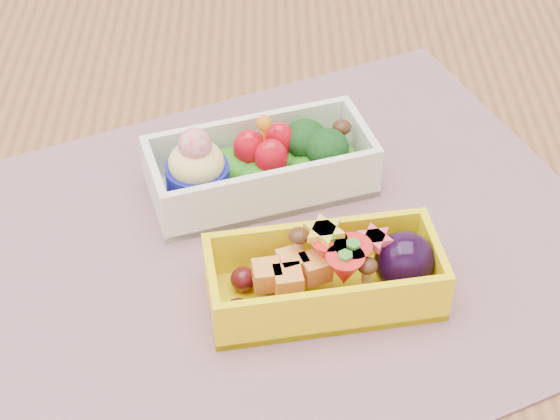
{
  "coord_description": "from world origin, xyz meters",
  "views": [
    {
      "loc": [
        0.01,
        -0.47,
        1.22
      ],
      "look_at": [
        0.02,
        -0.0,
        0.79
      ],
      "focal_mm": 58.6,
      "sensor_mm": 36.0,
      "label": 1
    }
  ],
  "objects_px": {
    "bento_white": "(260,166)",
    "bento_yellow": "(330,275)",
    "table": "(255,337)",
    "placemat": "(270,254)"
  },
  "relations": [
    {
      "from": "placemat",
      "to": "bento_white",
      "type": "bearing_deg",
      "value": 95.78
    },
    {
      "from": "bento_white",
      "to": "bento_yellow",
      "type": "distance_m",
      "value": 0.12
    },
    {
      "from": "table",
      "to": "bento_yellow",
      "type": "height_order",
      "value": "bento_yellow"
    },
    {
      "from": "placemat",
      "to": "bento_white",
      "type": "relative_size",
      "value": 2.64
    },
    {
      "from": "table",
      "to": "placemat",
      "type": "xyz_separation_m",
      "value": [
        0.01,
        -0.01,
        0.1
      ]
    },
    {
      "from": "bento_white",
      "to": "bento_yellow",
      "type": "xyz_separation_m",
      "value": [
        0.05,
        -0.11,
        -0.0
      ]
    },
    {
      "from": "table",
      "to": "bento_white",
      "type": "xyz_separation_m",
      "value": [
        0.01,
        0.06,
        0.12
      ]
    },
    {
      "from": "placemat",
      "to": "bento_yellow",
      "type": "relative_size",
      "value": 2.93
    },
    {
      "from": "table",
      "to": "bento_yellow",
      "type": "xyz_separation_m",
      "value": [
        0.05,
        -0.05,
        0.12
      ]
    },
    {
      "from": "table",
      "to": "bento_yellow",
      "type": "bearing_deg",
      "value": -43.09
    }
  ]
}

